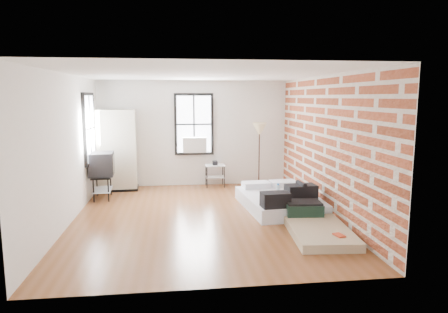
{
  "coord_description": "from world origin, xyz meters",
  "views": [
    {
      "loc": [
        -0.5,
        -7.67,
        2.37
      ],
      "look_at": [
        0.48,
        0.3,
        1.17
      ],
      "focal_mm": 32.0,
      "sensor_mm": 36.0,
      "label": 1
    }
  ],
  "objects": [
    {
      "name": "tv_stand",
      "position": [
        -2.21,
        1.76,
        0.79
      ],
      "size": [
        0.59,
        0.8,
        1.09
      ],
      "rotation": [
        0.0,
        0.0,
        0.07
      ],
      "color": "black",
      "rests_on": "ground"
    },
    {
      "name": "wardrobe",
      "position": [
        -2.0,
        2.65,
        1.02
      ],
      "size": [
        1.07,
        0.65,
        2.05
      ],
      "rotation": [
        0.0,
        0.0,
        0.05
      ],
      "color": "black",
      "rests_on": "ground"
    },
    {
      "name": "side_table",
      "position": [
        0.53,
        2.72,
        0.47
      ],
      "size": [
        0.52,
        0.42,
        0.69
      ],
      "rotation": [
        0.0,
        0.0,
        0.0
      ],
      "color": "black",
      "rests_on": "ground"
    },
    {
      "name": "room_shell",
      "position": [
        0.23,
        0.36,
        1.74
      ],
      "size": [
        5.02,
        6.02,
        2.8
      ],
      "color": "silver",
      "rests_on": "ground"
    },
    {
      "name": "ground",
      "position": [
        0.0,
        0.0,
        0.0
      ],
      "size": [
        6.0,
        6.0,
        0.0
      ],
      "primitive_type": "plane",
      "color": "brown",
      "rests_on": "ground"
    },
    {
      "name": "floor_lamp",
      "position": [
        1.71,
        2.65,
        1.45
      ],
      "size": [
        0.36,
        0.36,
        1.69
      ],
      "color": "#311D10",
      "rests_on": "ground"
    },
    {
      "name": "mattress_main",
      "position": [
        1.75,
        0.44,
        0.19
      ],
      "size": [
        1.73,
        2.23,
        0.67
      ],
      "rotation": [
        0.0,
        0.0,
        0.09
      ],
      "color": "white",
      "rests_on": "ground"
    },
    {
      "name": "mattress_bare",
      "position": [
        1.94,
        -1.04,
        0.12
      ],
      "size": [
        1.13,
        1.94,
        0.4
      ],
      "rotation": [
        0.0,
        0.0,
        -0.08
      ],
      "color": "tan",
      "rests_on": "ground"
    }
  ]
}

